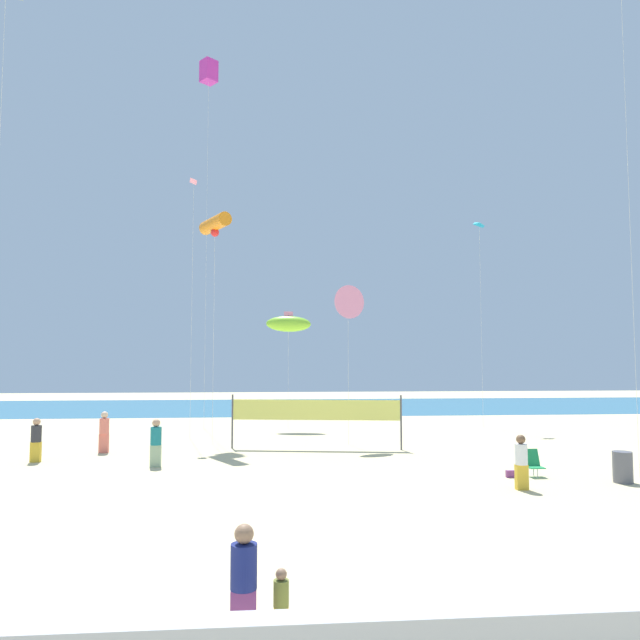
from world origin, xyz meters
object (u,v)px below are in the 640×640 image
object	(u,v)px
trash_barrel	(623,467)
kite_pink_diamond	(194,197)
mother_figure	(244,579)
beach_handbag	(510,474)
beachgoer_teal_shirt	(156,441)
folding_beach_chair	(533,462)
kite_pink_delta	(348,302)
kite_magenta_box	(209,72)
kite_lime_inflatable	(288,324)
toddler_figure	(281,601)
beachgoer_charcoal_shirt	(36,438)
kite_orange_tube	(215,224)
volleyball_net	(316,412)
kite_cyan_diamond	(480,226)
beachgoer_white_shirt	(521,460)
beachgoer_coral_shirt	(104,431)

from	to	relation	value
trash_barrel	kite_pink_diamond	distance (m)	23.05
mother_figure	beach_handbag	distance (m)	13.85
beachgoer_teal_shirt	folding_beach_chair	world-z (taller)	beachgoer_teal_shirt
beach_handbag	kite_pink_diamond	xyz separation A→B (m)	(-12.03, 11.26, 12.38)
kite_pink_delta	kite_magenta_box	world-z (taller)	kite_magenta_box
beachgoer_teal_shirt	kite_lime_inflatable	bearing A→B (deg)	-179.29
toddler_figure	beachgoer_charcoal_shirt	bearing A→B (deg)	151.26
mother_figure	kite_orange_tube	world-z (taller)	kite_orange_tube
beachgoer_charcoal_shirt	toddler_figure	bearing A→B (deg)	-148.68
volleyball_net	beach_handbag	bearing A→B (deg)	-49.62
kite_cyan_diamond	beachgoer_charcoal_shirt	bearing A→B (deg)	-153.99
kite_orange_tube	kite_cyan_diamond	bearing A→B (deg)	20.87
beachgoer_white_shirt	kite_lime_inflatable	distance (m)	19.18
beachgoer_coral_shirt	mother_figure	bearing A→B (deg)	-99.59
beachgoer_charcoal_shirt	trash_barrel	world-z (taller)	beachgoer_charcoal_shirt
kite_pink_delta	beach_handbag	bearing A→B (deg)	-62.46
beachgoer_coral_shirt	volleyball_net	size ratio (longest dim) A/B	0.23
beachgoer_charcoal_shirt	kite_pink_diamond	world-z (taller)	kite_pink_diamond
folding_beach_chair	kite_orange_tube	distance (m)	17.92
kite_magenta_box	mother_figure	bearing A→B (deg)	-82.80
kite_lime_inflatable	beachgoer_teal_shirt	bearing A→B (deg)	-113.38
beach_handbag	kite_cyan_diamond	size ratio (longest dim) A/B	0.02
beachgoer_white_shirt	beachgoer_charcoal_shirt	bearing A→B (deg)	-18.18
beachgoer_white_shirt	kite_magenta_box	bearing A→B (deg)	-54.11
kite_magenta_box	kite_cyan_diamond	bearing A→B (deg)	-1.62
beachgoer_charcoal_shirt	folding_beach_chair	xyz separation A→B (m)	(17.93, -4.41, -0.44)
kite_cyan_diamond	kite_magenta_box	bearing A→B (deg)	178.38
beachgoer_coral_shirt	kite_magenta_box	bearing A→B (deg)	39.76
folding_beach_chair	trash_barrel	size ratio (longest dim) A/B	0.90
trash_barrel	beachgoer_teal_shirt	bearing A→B (deg)	164.66
toddler_figure	beachgoer_charcoal_shirt	world-z (taller)	beachgoer_charcoal_shirt
beach_handbag	kite_lime_inflatable	world-z (taller)	kite_lime_inflatable
mother_figure	beachgoer_coral_shirt	size ratio (longest dim) A/B	0.92
beachgoer_white_shirt	beachgoer_coral_shirt	distance (m)	17.02
toddler_figure	kite_lime_inflatable	world-z (taller)	kite_lime_inflatable
beachgoer_teal_shirt	kite_pink_delta	bearing A→B (deg)	147.40
beachgoer_charcoal_shirt	kite_cyan_diamond	bearing A→B (deg)	-63.33
beachgoer_charcoal_shirt	kite_pink_delta	xyz separation A→B (m)	(12.73, 3.73, 5.81)
beachgoer_teal_shirt	kite_cyan_diamond	world-z (taller)	kite_cyan_diamond
kite_lime_inflatable	toddler_figure	bearing A→B (deg)	-92.20
beachgoer_coral_shirt	beach_handbag	bearing A→B (deg)	-54.33
beachgoer_coral_shirt	beach_handbag	xyz separation A→B (m)	(15.09, -6.78, -0.82)
folding_beach_chair	kite_pink_diamond	world-z (taller)	kite_pink_diamond
beachgoer_teal_shirt	beach_handbag	size ratio (longest dim) A/B	6.03
trash_barrel	kite_orange_tube	xyz separation A→B (m)	(-13.99, 10.46, 10.10)
folding_beach_chair	trash_barrel	world-z (taller)	trash_barrel
beachgoer_coral_shirt	kite_orange_tube	world-z (taller)	kite_orange_tube
toddler_figure	beachgoer_teal_shirt	distance (m)	14.60
beach_handbag	volleyball_net	bearing A→B (deg)	130.38
trash_barrel	beach_handbag	bearing A→B (deg)	160.55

